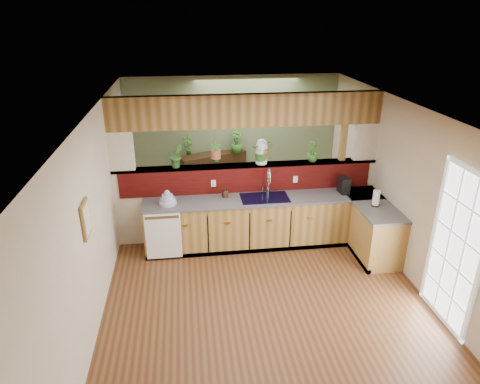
{
  "coord_description": "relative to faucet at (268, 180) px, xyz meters",
  "views": [
    {
      "loc": [
        -1.04,
        -5.58,
        3.87
      ],
      "look_at": [
        -0.21,
        0.7,
        1.15
      ],
      "focal_mm": 32.0,
      "sensor_mm": 36.0,
      "label": 1
    }
  ],
  "objects": [
    {
      "name": "ceiling",
      "position": [
        -0.33,
        -1.13,
        1.44
      ],
      "size": [
        4.6,
        7.0,
        0.01
      ],
      "primitive_type": "cube",
      "color": "brown",
      "rests_on": "ground"
    },
    {
      "name": "framed_print",
      "position": [
        -2.61,
        -1.93,
        0.39
      ],
      "size": [
        0.04,
        0.35,
        0.45
      ],
      "color": "olive",
      "rests_on": "wall_left"
    },
    {
      "name": "shelving_console",
      "position": [
        -0.81,
        2.12,
        -0.66
      ],
      "size": [
        1.51,
        0.93,
        0.98
      ],
      "primitive_type": "cube",
      "rotation": [
        0.0,
        0.0,
        0.39
      ],
      "color": "black",
      "rests_on": "ground"
    },
    {
      "name": "faucet",
      "position": [
        0.0,
        0.0,
        0.0
      ],
      "size": [
        0.21,
        0.21,
        0.48
      ],
      "color": "#B7B7B2",
      "rests_on": "countertop"
    },
    {
      "name": "glass_jar",
      "position": [
        -0.08,
        0.22,
        0.45
      ],
      "size": [
        0.2,
        0.2,
        0.44
      ],
      "color": "silver",
      "rests_on": "pass_through_ledge"
    },
    {
      "name": "hanging_plant_b",
      "position": [
        -0.07,
        0.22,
        0.65
      ],
      "size": [
        0.45,
        0.41,
        0.55
      ],
      "color": "brown",
      "rests_on": "header_beam"
    },
    {
      "name": "coffee_maker",
      "position": [
        1.33,
        -0.12,
        -0.13
      ],
      "size": [
        0.15,
        0.25,
        0.28
      ],
      "rotation": [
        0.0,
        0.0,
        0.06
      ],
      "color": "black",
      "rests_on": "countertop"
    },
    {
      "name": "sage_backwall",
      "position": [
        -0.33,
        2.35,
        0.14
      ],
      "size": [
        4.55,
        0.02,
        2.55
      ],
      "primitive_type": "cube",
      "color": "#5D704C",
      "rests_on": "ground"
    },
    {
      "name": "wall_back",
      "position": [
        -0.33,
        2.37,
        0.14
      ],
      "size": [
        4.6,
        0.02,
        2.6
      ],
      "primitive_type": "cube",
      "color": "beige",
      "rests_on": "ground"
    },
    {
      "name": "pass_through_ledge",
      "position": [
        -0.33,
        0.22,
        0.21
      ],
      "size": [
        4.6,
        0.21,
        0.04
      ],
      "primitive_type": "cube",
      "color": "brown",
      "rests_on": "ground"
    },
    {
      "name": "header_beam",
      "position": [
        -0.33,
        0.22,
        1.17
      ],
      "size": [
        4.6,
        0.15,
        0.55
      ],
      "primitive_type": "cube",
      "color": "brown",
      "rests_on": "ground"
    },
    {
      "name": "hanging_plant_a",
      "position": [
        -0.88,
        0.22,
        0.59
      ],
      "size": [
        0.21,
        0.17,
        0.53
      ],
      "color": "brown",
      "rests_on": "header_beam"
    },
    {
      "name": "ledge_plant_left",
      "position": [
        -1.54,
        0.22,
        0.44
      ],
      "size": [
        0.28,
        0.26,
        0.41
      ],
      "primitive_type": "imported",
      "rotation": [
        0.0,
        0.0,
        0.42
      ],
      "color": "#2A5A1F",
      "rests_on": "pass_through_ledge"
    },
    {
      "name": "wall_left",
      "position": [
        -2.63,
        -1.13,
        0.14
      ],
      "size": [
        0.02,
        7.0,
        2.6
      ],
      "primitive_type": "cube",
      "color": "beige",
      "rests_on": "ground"
    },
    {
      "name": "soap_dispenser",
      "position": [
        -0.76,
        -0.04,
        -0.16
      ],
      "size": [
        0.1,
        0.1,
        0.19
      ],
      "primitive_type": "imported",
      "rotation": [
        0.0,
        0.0,
        0.27
      ],
      "color": "#3C2616",
      "rests_on": "countertop"
    },
    {
      "name": "pass_through_partition",
      "position": [
        -0.31,
        0.22,
        0.03
      ],
      "size": [
        4.6,
        0.21,
        2.6
      ],
      "color": "beige",
      "rests_on": "ground"
    },
    {
      "name": "floor_plant",
      "position": [
        0.54,
        1.05,
        -0.75
      ],
      "size": [
        0.91,
        0.85,
        0.82
      ],
      "primitive_type": "imported",
      "rotation": [
        0.0,
        0.0,
        0.35
      ],
      "color": "#2A5A1F",
      "rests_on": "ground"
    },
    {
      "name": "shelf_plant_a",
      "position": [
        -1.33,
        2.12,
        0.04
      ],
      "size": [
        0.25,
        0.21,
        0.42
      ],
      "primitive_type": "imported",
      "rotation": [
        0.0,
        0.0,
        -0.3
      ],
      "color": "#2A5A1F",
      "rests_on": "shelving_console"
    },
    {
      "name": "paper_towel",
      "position": [
        1.65,
        -0.71,
        -0.13
      ],
      "size": [
        0.13,
        0.13,
        0.29
      ],
      "color": "black",
      "rests_on": "countertop"
    },
    {
      "name": "ledge_plant_right",
      "position": [
        0.83,
        0.22,
        0.41
      ],
      "size": [
        0.25,
        0.25,
        0.35
      ],
      "primitive_type": "imported",
      "rotation": [
        0.0,
        0.0,
        0.35
      ],
      "color": "#2A5A1F",
      "rests_on": "pass_through_ledge"
    },
    {
      "name": "dishwasher",
      "position": [
        -1.81,
        -0.47,
        -0.7
      ],
      "size": [
        0.58,
        0.03,
        0.82
      ],
      "color": "white",
      "rests_on": "ground"
    },
    {
      "name": "countertop",
      "position": [
        0.5,
        -0.26,
        -0.71
      ],
      "size": [
        4.14,
        1.52,
        0.9
      ],
      "color": "olive",
      "rests_on": "ground"
    },
    {
      "name": "shelf_plant_b",
      "position": [
        -0.28,
        2.12,
        0.08
      ],
      "size": [
        0.33,
        0.33,
        0.49
      ],
      "primitive_type": "imported",
      "rotation": [
        0.0,
        0.0,
        0.26
      ],
      "color": "#2A5A1F",
      "rests_on": "shelving_console"
    },
    {
      "name": "dish_stack",
      "position": [
        -1.72,
        -0.21,
        -0.18
      ],
      "size": [
        0.29,
        0.29,
        0.25
      ],
      "color": "#A1AFD0",
      "rests_on": "countertop"
    },
    {
      "name": "wall_right",
      "position": [
        1.97,
        -1.13,
        0.14
      ],
      "size": [
        0.02,
        7.0,
        2.6
      ],
      "primitive_type": "cube",
      "color": "beige",
      "rests_on": "ground"
    },
    {
      "name": "navy_sink",
      "position": [
        -0.08,
        -0.15,
        -0.34
      ],
      "size": [
        0.82,
        0.5,
        0.18
      ],
      "color": "black",
      "rests_on": "countertop"
    },
    {
      "name": "french_door",
      "position": [
        1.94,
        -2.43,
        -0.11
      ],
      "size": [
        0.06,
        1.02,
        2.16
      ],
      "primitive_type": "cube",
      "color": "white",
      "rests_on": "ground"
    },
    {
      "name": "ground",
      "position": [
        -0.33,
        -1.13,
        -1.16
      ],
      "size": [
        4.6,
        7.0,
        0.01
      ],
      "primitive_type": "cube",
      "color": "#57321A",
      "rests_on": "ground"
    }
  ]
}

